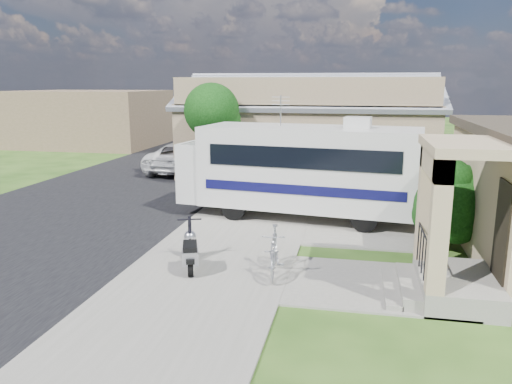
% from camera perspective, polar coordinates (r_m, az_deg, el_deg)
% --- Properties ---
extents(ground, '(120.00, 120.00, 0.00)m').
position_cam_1_polar(ground, '(13.10, -0.05, -7.97)').
color(ground, '#1E3C10').
extents(street_slab, '(9.00, 80.00, 0.02)m').
position_cam_1_polar(street_slab, '(24.61, -12.57, 1.43)').
color(street_slab, black).
rests_on(street_slab, ground).
extents(sidewalk_slab, '(4.00, 80.00, 0.06)m').
position_cam_1_polar(sidewalk_slab, '(22.76, 2.55, 0.89)').
color(sidewalk_slab, slate).
rests_on(sidewalk_slab, ground).
extents(driveway_slab, '(7.00, 6.00, 0.05)m').
position_cam_1_polar(driveway_slab, '(17.17, 7.91, -3.04)').
color(driveway_slab, slate).
rests_on(driveway_slab, ground).
extents(walk_slab, '(4.00, 3.00, 0.05)m').
position_cam_1_polar(walk_slab, '(11.94, 13.43, -10.28)').
color(walk_slab, slate).
rests_on(walk_slab, ground).
extents(warehouse, '(12.50, 8.40, 5.04)m').
position_cam_1_polar(warehouse, '(26.25, 6.14, 6.69)').
color(warehouse, '#77644A').
rests_on(warehouse, ground).
extents(distant_bldg_far, '(10.00, 8.00, 4.00)m').
position_cam_1_polar(distant_bldg_far, '(39.29, -18.36, 8.02)').
color(distant_bldg_far, brown).
rests_on(distant_bldg_far, ground).
extents(distant_bldg_near, '(8.00, 7.00, 3.20)m').
position_cam_1_polar(distant_bldg_near, '(49.33, -9.32, 8.77)').
color(distant_bldg_near, '#77644A').
rests_on(distant_bldg_near, ground).
extents(street_tree_a, '(2.44, 2.40, 4.58)m').
position_cam_1_polar(street_tree_a, '(22.01, -4.80, 8.93)').
color(street_tree_a, '#322116').
rests_on(street_tree_a, ground).
extents(street_tree_b, '(2.44, 2.40, 4.73)m').
position_cam_1_polar(street_tree_b, '(31.71, 0.34, 10.27)').
color(street_tree_b, '#322116').
rests_on(street_tree_b, ground).
extents(street_tree_c, '(2.44, 2.40, 4.42)m').
position_cam_1_polar(street_tree_c, '(40.58, 2.85, 10.30)').
color(street_tree_c, '#322116').
rests_on(street_tree_c, ground).
extents(motorhome, '(8.24, 3.46, 4.10)m').
position_cam_1_polar(motorhome, '(16.92, 5.12, 2.82)').
color(motorhome, '#B8B8B3').
rests_on(motorhome, ground).
extents(shrub, '(2.08, 1.99, 2.56)m').
position_cam_1_polar(shrub, '(14.71, 21.39, -1.24)').
color(shrub, '#322116').
rests_on(shrub, ground).
extents(scooter, '(0.88, 1.70, 1.15)m').
position_cam_1_polar(scooter, '(12.41, -7.52, -6.75)').
color(scooter, black).
rests_on(scooter, ground).
extents(bicycle, '(0.74, 1.93, 1.13)m').
position_cam_1_polar(bicycle, '(12.00, 2.07, -7.04)').
color(bicycle, '#9F9FA6').
rests_on(bicycle, ground).
extents(pickup_truck, '(3.08, 5.77, 1.54)m').
position_cam_1_polar(pickup_truck, '(26.33, -7.98, 3.99)').
color(pickup_truck, silver).
rests_on(pickup_truck, ground).
extents(van, '(2.69, 6.55, 1.90)m').
position_cam_1_polar(van, '(33.94, -4.09, 6.23)').
color(van, silver).
rests_on(van, ground).
extents(garden_hose, '(0.42, 0.42, 0.19)m').
position_cam_1_polar(garden_hose, '(12.66, 17.22, -8.83)').
color(garden_hose, '#135F14').
rests_on(garden_hose, ground).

